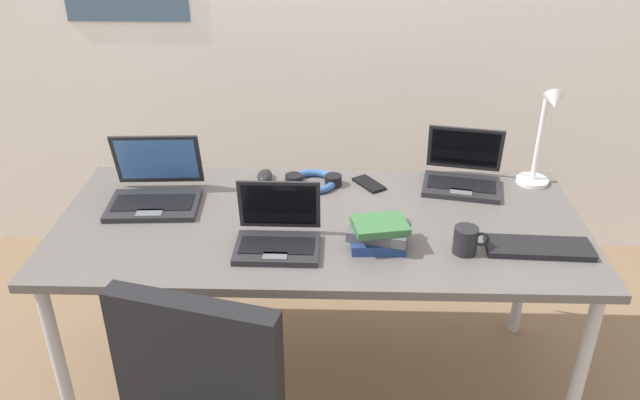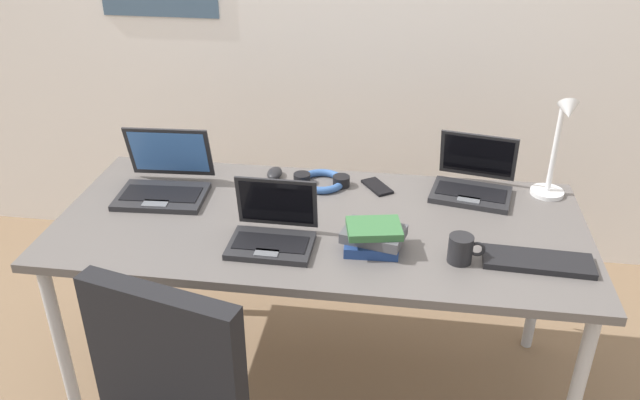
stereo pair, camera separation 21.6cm
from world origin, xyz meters
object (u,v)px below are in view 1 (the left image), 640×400
(desk_lamp, at_px, (543,138))
(laptop_by_keyboard, at_px, (462,175))
(headphones, at_px, (313,181))
(book_stack, at_px, (379,233))
(laptop_near_mouse, at_px, (278,234))
(external_keyboard, at_px, (539,248))
(computer_mouse, at_px, (265,176))
(coffee_mug, at_px, (466,240))
(laptop_back_left, at_px, (155,191))
(cell_phone, at_px, (369,184))

(desk_lamp, height_order, laptop_by_keyboard, desk_lamp)
(laptop_by_keyboard, relative_size, headphones, 1.51)
(desk_lamp, height_order, book_stack, desk_lamp)
(laptop_near_mouse, relative_size, external_keyboard, 0.81)
(laptop_by_keyboard, bearing_deg, computer_mouse, 178.35)
(desk_lamp, relative_size, external_keyboard, 1.21)
(desk_lamp, bearing_deg, coffee_mug, -126.33)
(computer_mouse, bearing_deg, book_stack, -47.89)
(desk_lamp, xyz_separation_m, laptop_back_left, (-1.39, -0.16, -0.15))
(cell_phone, height_order, headphones, headphones)
(laptop_by_keyboard, height_order, headphones, laptop_by_keyboard)
(laptop_back_left, height_order, external_keyboard, laptop_back_left)
(laptop_by_keyboard, distance_m, computer_mouse, 0.75)
(book_stack, bearing_deg, computer_mouse, 131.89)
(laptop_by_keyboard, bearing_deg, external_keyboard, -69.31)
(laptop_near_mouse, xyz_separation_m, headphones, (0.10, 0.43, -0.03))
(book_stack, bearing_deg, laptop_back_left, 161.02)
(laptop_by_keyboard, xyz_separation_m, cell_phone, (-0.35, -0.01, -0.04))
(book_stack, bearing_deg, headphones, 117.89)
(computer_mouse, bearing_deg, coffee_mug, -35.35)
(computer_mouse, height_order, coffee_mug, coffee_mug)
(cell_phone, distance_m, coffee_mug, 0.54)
(computer_mouse, bearing_deg, headphones, -11.05)
(computer_mouse, bearing_deg, laptop_back_left, -152.74)
(laptop_by_keyboard, relative_size, book_stack, 1.51)
(laptop_near_mouse, height_order, cell_phone, laptop_near_mouse)
(laptop_back_left, xyz_separation_m, cell_phone, (0.77, 0.16, -0.04))
(external_keyboard, distance_m, coffee_mug, 0.24)
(computer_mouse, bearing_deg, laptop_by_keyboard, -1.43)
(cell_phone, height_order, book_stack, book_stack)
(laptop_by_keyboard, xyz_separation_m, headphones, (-0.56, -0.02, -0.03))
(laptop_back_left, relative_size, laptop_near_mouse, 1.24)
(coffee_mug, bearing_deg, laptop_near_mouse, 178.01)
(laptop_back_left, relative_size, headphones, 1.55)
(laptop_by_keyboard, relative_size, cell_phone, 2.37)
(desk_lamp, distance_m, book_stack, 0.76)
(desk_lamp, height_order, coffee_mug, desk_lamp)
(laptop_back_left, xyz_separation_m, book_stack, (0.78, -0.27, 0.00))
(book_stack, bearing_deg, laptop_by_keyboard, 52.47)
(cell_phone, bearing_deg, external_keyboard, -74.38)
(headphones, height_order, book_stack, book_stack)
(coffee_mug, bearing_deg, desk_lamp, 53.67)
(laptop_near_mouse, height_order, coffee_mug, laptop_near_mouse)
(external_keyboard, height_order, headphones, headphones)
(external_keyboard, bearing_deg, cell_phone, 142.45)
(laptop_near_mouse, height_order, book_stack, laptop_near_mouse)
(laptop_back_left, distance_m, computer_mouse, 0.42)
(cell_phone, bearing_deg, laptop_back_left, 157.14)
(laptop_by_keyboard, xyz_separation_m, external_keyboard, (0.17, -0.45, -0.03))
(laptop_near_mouse, distance_m, computer_mouse, 0.48)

